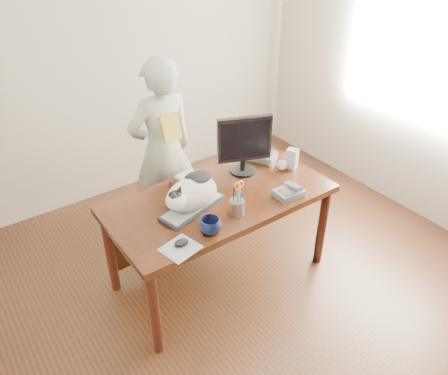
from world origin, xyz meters
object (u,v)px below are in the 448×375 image
Objects in this scene: coffee_mug at (210,226)px; book_stack at (190,180)px; mouse at (181,243)px; baseball at (282,165)px; speaker at (292,159)px; phone at (289,192)px; monitor at (244,142)px; person at (163,150)px; keyboard at (193,207)px; pen_cup at (237,206)px; cat at (191,193)px; calculator at (263,156)px; desk at (214,208)px.

coffee_mug reaches higher than book_stack.
mouse is 1.31× the size of baseball.
speaker is at bearing 1.50° from mouse.
coffee_mug is 0.68m from phone.
monitor is 1.86× the size of book_stack.
mouse is at bearing -129.76° from monitor.
person is at bearing 115.55° from phone.
baseball is (0.27, -0.14, -0.22)m from monitor.
mouse is at bearing -179.04° from coffee_mug.
pen_cup is (0.21, -0.22, 0.06)m from keyboard.
cat is 0.63m from monitor.
cat is at bearing 162.63° from phone.
phone is 0.72m from book_stack.
cat is at bearing 35.76° from mouse.
calculator is (0.62, 0.47, -0.04)m from pen_cup.
phone is at bearing -48.60° from book_stack.
desk is 0.57m from phone.
book_stack is (0.16, 0.28, -0.10)m from cat.
desk is 0.72m from speaker.
coffee_mug is 1.01m from speaker.
calculator is 0.82m from person.
calculator is (0.82, 0.25, 0.02)m from keyboard.
cat reaches higher than coffee_mug.
cat reaches higher than speaker.
keyboard is (-0.24, -0.10, 0.16)m from desk.
monitor reaches higher than pen_cup.
desk is 15.12× the size of mouse.
mouse is 0.80× the size of coffee_mug.
pen_cup reaches higher than book_stack.
person is (0.01, 1.03, -0.04)m from pen_cup.
calculator is at bearing 87.98° from speaker.
mouse is 1.21m from calculator.
coffee_mug is 0.52× the size of calculator.
book_stack reaches higher than keyboard.
cat reaches higher than baseball.
desk is 3.10× the size of keyboard.
desk is at bearing -63.84° from book_stack.
desk is 6.46× the size of book_stack.
baseball is at bearing 59.57° from phone.
baseball is at bearing -19.88° from book_stack.
cat is at bearing -141.30° from monitor.
desk is 0.51m from coffee_mug.
coffee_mug is at bearing -160.39° from baseball.
phone is 0.83× the size of book_stack.
coffee_mug is 0.53× the size of book_stack.
speaker is (0.93, 0.02, -0.06)m from cat.
desk is 0.63m from calculator.
monitor is 0.42m from speaker.
keyboard is 4.88× the size of mouse.
mouse is 0.65× the size of speaker.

